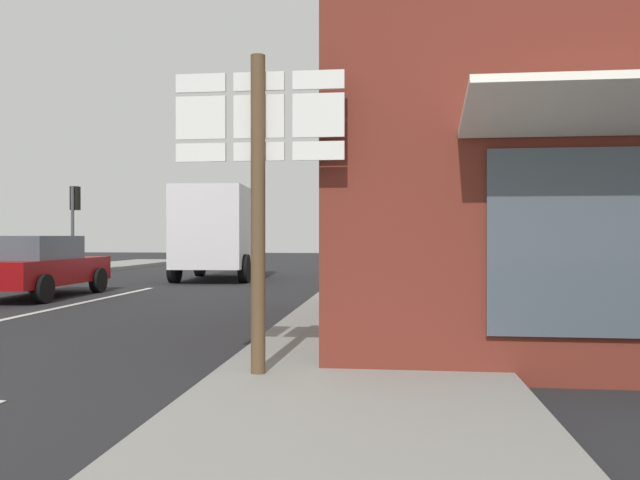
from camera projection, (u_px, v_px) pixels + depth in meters
name	position (u px, v px, depth m)	size (l,w,h in m)	color
ground_plane	(121.00, 295.00, 15.80)	(80.00, 80.00, 0.00)	#232326
sidewalk_right	(379.00, 303.00, 13.08)	(2.92, 44.00, 0.14)	gray
lane_centre_stripe	(30.00, 314.00, 11.83)	(0.16, 12.00, 0.01)	silver
sedan_far	(36.00, 266.00, 15.06)	(2.03, 4.23, 1.47)	maroon
delivery_truck	(219.00, 231.00, 21.29)	(2.77, 5.14, 3.05)	silver
route_sign_post	(258.00, 180.00, 6.11)	(1.66, 0.14, 3.20)	brown
traffic_light_far_left	(74.00, 209.00, 24.08)	(0.30, 0.49, 3.36)	#47474C
traffic_light_near_right	(336.00, 195.00, 16.35)	(0.30, 0.49, 3.41)	#47474C
traffic_light_far_right	(354.00, 205.00, 23.93)	(0.30, 0.49, 3.57)	#47474C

